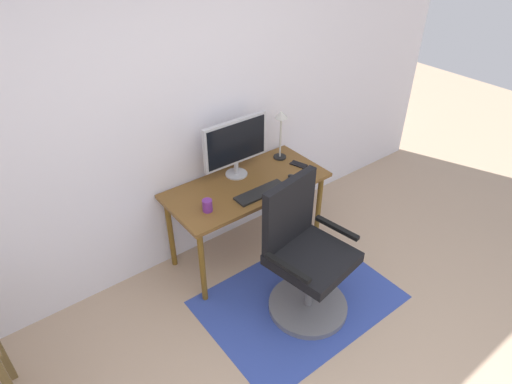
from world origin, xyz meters
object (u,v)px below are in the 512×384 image
object	(u,v)px
desk	(247,192)
monitor	(236,144)
coffee_cup	(207,205)
computer_mouse	(293,177)
desk_lamp	(281,125)
office_chair	(305,263)
keyboard	(261,192)
cell_phone	(299,164)

from	to	relation	value
desk	monitor	xyz separation A→B (m)	(0.02, 0.16, 0.36)
monitor	coffee_cup	distance (m)	0.58
computer_mouse	desk	bearing A→B (deg)	152.59
desk	desk_lamp	size ratio (longest dim) A/B	2.99
coffee_cup	office_chair	world-z (taller)	office_chair
coffee_cup	keyboard	bearing A→B (deg)	-8.10
computer_mouse	desk_lamp	bearing A→B (deg)	67.05
desk	desk_lamp	world-z (taller)	desk_lamp
computer_mouse	office_chair	bearing A→B (deg)	-123.12
keyboard	coffee_cup	distance (m)	0.45
coffee_cup	office_chair	distance (m)	0.81
keyboard	cell_phone	bearing A→B (deg)	15.05
coffee_cup	cell_phone	bearing A→B (deg)	4.50
coffee_cup	cell_phone	world-z (taller)	coffee_cup
monitor	computer_mouse	distance (m)	0.53
keyboard	coffee_cup	bearing A→B (deg)	171.90
monitor	cell_phone	bearing A→B (deg)	-21.33
monitor	coffee_cup	bearing A→B (deg)	-148.86
cell_phone	computer_mouse	bearing A→B (deg)	-161.17
desk_lamp	computer_mouse	bearing A→B (deg)	-112.95
desk	computer_mouse	size ratio (longest dim) A/B	12.51
desk	office_chair	world-z (taller)	office_chair
desk	keyboard	size ratio (longest dim) A/B	3.03
desk	office_chair	xyz separation A→B (m)	(-0.04, -0.74, -0.19)
monitor	cell_phone	distance (m)	0.61
desk	computer_mouse	bearing A→B (deg)	-27.41
desk_lamp	office_chair	xyz separation A→B (m)	(-0.51, -0.89, -0.58)
desk	computer_mouse	distance (m)	0.39
keyboard	computer_mouse	world-z (taller)	computer_mouse
coffee_cup	desk_lamp	size ratio (longest dim) A/B	0.21
desk	office_chair	size ratio (longest dim) A/B	1.23
keyboard	desk_lamp	distance (m)	0.64
desk	monitor	distance (m)	0.40
desk	desk_lamp	xyz separation A→B (m)	(0.47, 0.16, 0.39)
computer_mouse	coffee_cup	world-z (taller)	coffee_cup
keyboard	computer_mouse	distance (m)	0.33
desk	keyboard	bearing A→B (deg)	-87.84
monitor	keyboard	distance (m)	0.43
keyboard	desk	bearing A→B (deg)	92.16
computer_mouse	keyboard	bearing A→B (deg)	-179.87
office_chair	coffee_cup	bearing A→B (deg)	113.16
desk	coffee_cup	size ratio (longest dim) A/B	14.12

